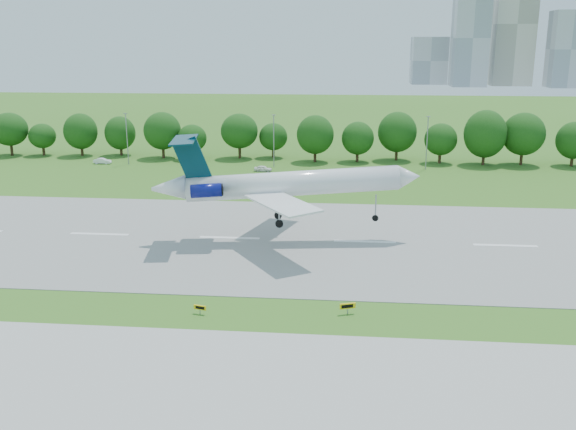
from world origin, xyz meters
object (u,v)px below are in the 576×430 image
object	(u,v)px
service_vehicle_a	(102,161)
service_vehicle_b	(263,169)
airliner	(279,183)
taxi_sign_left	(200,308)

from	to	relation	value
service_vehicle_a	service_vehicle_b	distance (m)	40.11
airliner	taxi_sign_left	world-z (taller)	airliner
taxi_sign_left	service_vehicle_a	xyz separation A→B (m)	(-43.36, 84.55, -0.05)
service_vehicle_a	service_vehicle_b	bearing A→B (deg)	-99.41
service_vehicle_a	airliner	bearing A→B (deg)	-140.59
airliner	service_vehicle_a	size ratio (longest dim) A/B	9.42
airliner	service_vehicle_a	distance (m)	75.82
airliner	taxi_sign_left	distance (m)	28.86
airliner	service_vehicle_b	size ratio (longest dim) A/B	9.76
taxi_sign_left	service_vehicle_a	distance (m)	95.02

